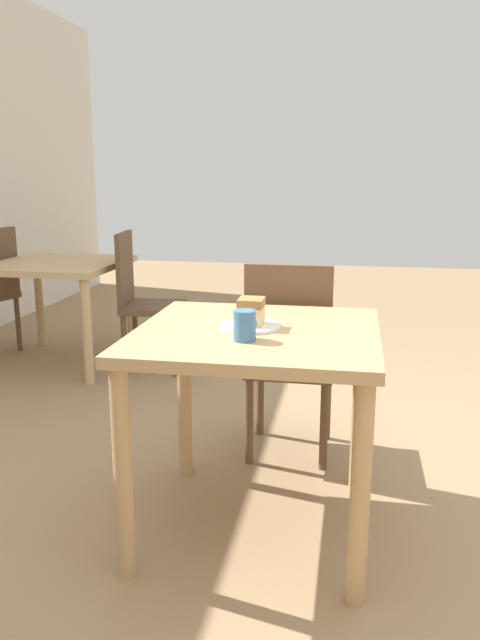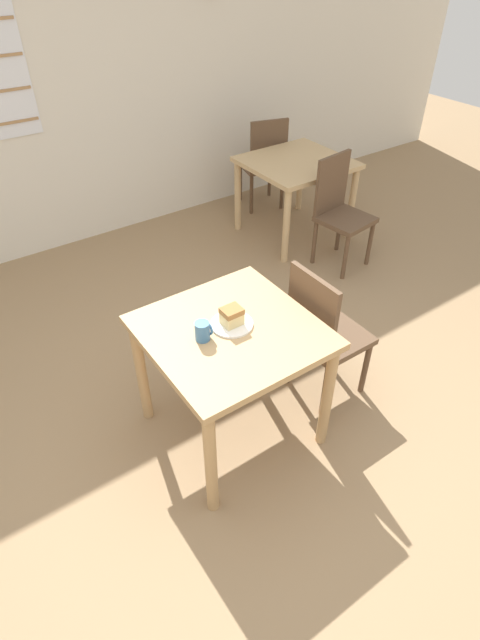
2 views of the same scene
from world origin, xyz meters
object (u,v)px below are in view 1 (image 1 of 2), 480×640
dining_table_near (257,363)px  chair_near_window (290,356)px  cake_slice (251,311)px  dining_table_far (58,278)px  coffee_mug (245,325)px  chair_far_corner (143,297)px  plate (251,326)px

dining_table_near → chair_near_window: 0.62m
dining_table_near → cake_slice: (0.02, 0.02, 0.18)m
dining_table_near → dining_table_far: size_ratio=0.97×
chair_near_window → coffee_mug: 0.82m
dining_table_near → chair_far_corner: bearing=30.3°
dining_table_near → dining_table_far: (1.79, 1.63, -0.04)m
chair_far_corner → dining_table_near: bearing=-157.3°
dining_table_far → chair_far_corner: (-0.02, -0.60, -0.11)m
dining_table_near → cake_slice: bearing=47.7°
dining_table_far → dining_table_near: bearing=-137.7°
cake_slice → plate: bearing=78.7°
dining_table_near → cake_slice: cake_slice is taller
dining_table_far → chair_far_corner: size_ratio=0.95×
coffee_mug → plate: bearing=2.9°
chair_near_window → plate: (-0.58, 0.08, 0.28)m
dining_table_far → chair_near_window: chair_near_window is taller
chair_near_window → cake_slice: bearing=82.1°
chair_far_corner → plate: chair_far_corner is taller
dining_table_far → chair_far_corner: 0.61m
plate → cake_slice: bearing=-101.3°
chair_near_window → cake_slice: 0.67m
chair_near_window → cake_slice: chair_near_window is taller
dining_table_near → plate: 0.13m
dining_table_far → plate: 2.40m
chair_near_window → coffee_mug: size_ratio=9.15×
dining_table_near → chair_far_corner: (1.77, 1.04, -0.15)m
dining_table_near → plate: plate is taller
dining_table_near → dining_table_far: bearing=42.3°
chair_far_corner → coffee_mug: chair_far_corner is taller
chair_far_corner → chair_near_window: bearing=-144.6°
dining_table_far → plate: (-1.77, -1.61, 0.17)m
cake_slice → coffee_mug: size_ratio=1.00×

